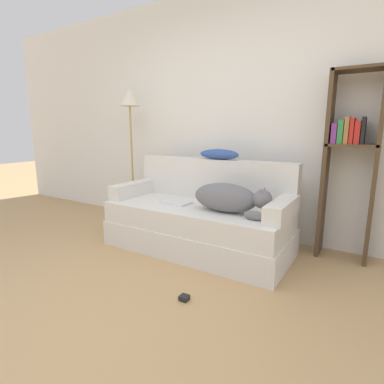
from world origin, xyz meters
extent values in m
plane|color=tan|center=(0.00, 0.00, 0.00)|extent=(20.00, 20.00, 0.00)
cube|color=white|center=(0.00, 2.23, 1.35)|extent=(7.95, 0.06, 2.70)
cube|color=silver|center=(-0.08, 1.50, 0.13)|extent=(1.81, 0.81, 0.25)
cube|color=silver|center=(-0.08, 1.49, 0.35)|extent=(1.77, 0.77, 0.21)
cube|color=silver|center=(-0.08, 1.83, 0.67)|extent=(1.77, 0.15, 0.43)
cube|color=silver|center=(-0.91, 1.49, 0.53)|extent=(0.15, 0.62, 0.15)
cube|color=silver|center=(0.74, 1.49, 0.53)|extent=(0.15, 0.62, 0.15)
ellipsoid|color=slate|center=(0.25, 1.42, 0.59)|extent=(0.60, 0.25, 0.26)
sphere|color=slate|center=(0.59, 1.42, 0.62)|extent=(0.16, 0.16, 0.16)
cone|color=slate|center=(0.59, 1.38, 0.68)|extent=(0.06, 0.06, 0.07)
cone|color=slate|center=(0.59, 1.47, 0.68)|extent=(0.06, 0.06, 0.07)
ellipsoid|color=slate|center=(0.57, 1.31, 0.50)|extent=(0.18, 0.06, 0.08)
cube|color=silver|center=(-0.31, 1.45, 0.47)|extent=(0.31, 0.22, 0.02)
ellipsoid|color=#335199|center=(-0.02, 1.82, 0.94)|extent=(0.44, 0.15, 0.11)
cube|color=#4C3823|center=(0.97, 2.05, 0.85)|extent=(0.04, 0.26, 1.69)
cube|color=#4C3823|center=(1.37, 2.05, 0.85)|extent=(0.04, 0.26, 1.69)
cube|color=#4C3823|center=(1.17, 2.05, 1.68)|extent=(0.42, 0.26, 0.02)
cube|color=#4C3823|center=(1.17, 2.05, 1.05)|extent=(0.42, 0.26, 0.02)
cube|color=#753384|center=(1.03, 2.04, 1.15)|extent=(0.04, 0.20, 0.18)
cube|color=#337F42|center=(1.08, 2.04, 1.16)|extent=(0.04, 0.20, 0.20)
cube|color=olive|center=(1.12, 2.04, 1.18)|extent=(0.04, 0.20, 0.23)
cube|color=red|center=(1.16, 2.04, 1.17)|extent=(0.03, 0.20, 0.22)
cube|color=red|center=(1.21, 2.04, 1.16)|extent=(0.04, 0.20, 0.20)
cube|color=black|center=(1.25, 2.04, 1.18)|extent=(0.03, 0.20, 0.23)
cylinder|color=tan|center=(-1.30, 1.90, 0.01)|extent=(0.27, 0.27, 0.02)
cylinder|color=tan|center=(-1.30, 1.90, 0.75)|extent=(0.02, 0.02, 1.45)
cone|color=silver|center=(-1.30, 1.90, 1.58)|extent=(0.26, 0.26, 0.21)
cube|color=black|center=(0.32, 0.65, 0.02)|extent=(0.06, 0.06, 0.03)
camera|label=1|loc=(1.37, -0.96, 1.18)|focal=28.00mm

